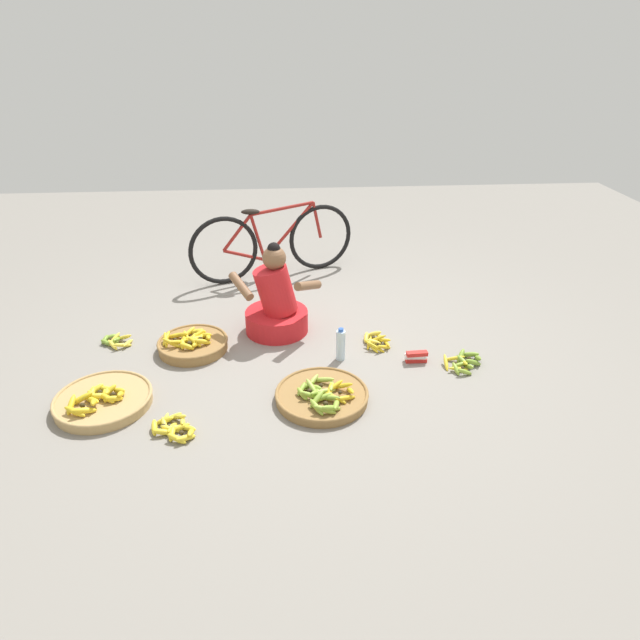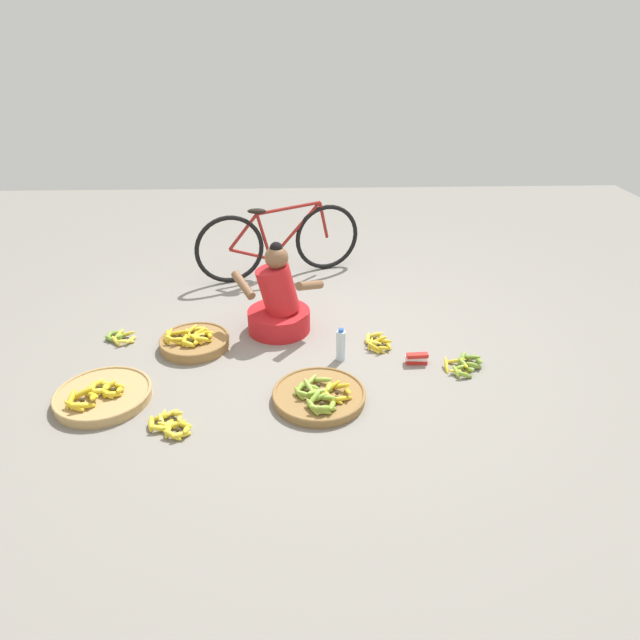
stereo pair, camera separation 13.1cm
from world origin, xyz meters
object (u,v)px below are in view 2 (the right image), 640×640
at_px(loose_bananas_front_center, 170,424).
at_px(vendor_woman_front, 278,304).
at_px(water_bottle, 341,345).
at_px(loose_bananas_near_vendor, 377,342).
at_px(banana_basket_front_right, 319,395).
at_px(banana_basket_mid_left, 194,341).
at_px(banana_basket_front_left, 102,395).
at_px(loose_bananas_mid_right, 119,337).
at_px(packet_carton_stack, 417,358).
at_px(loose_bananas_back_right, 465,365).
at_px(bicycle_leaning, 279,242).

bearing_deg(loose_bananas_front_center, vendor_woman_front, 62.85).
bearing_deg(water_bottle, loose_bananas_near_vendor, 33.88).
bearing_deg(banana_basket_front_right, water_bottle, 70.85).
bearing_deg(banana_basket_mid_left, banana_basket_front_left, -125.96).
height_order(banana_basket_front_left, loose_bananas_mid_right, banana_basket_front_left).
height_order(banana_basket_front_left, loose_bananas_front_center, banana_basket_front_left).
height_order(banana_basket_front_right, packet_carton_stack, banana_basket_front_right).
height_order(loose_bananas_front_center, loose_bananas_back_right, loose_bananas_back_right).
distance_m(banana_basket_front_left, banana_basket_mid_left, 0.86).
bearing_deg(water_bottle, loose_bananas_mid_right, 168.46).
xyz_separation_m(vendor_woman_front, bicycle_leaning, (-0.02, 1.18, 0.11)).
relative_size(loose_bananas_back_right, water_bottle, 1.17).
distance_m(loose_bananas_mid_right, water_bottle, 1.82).
height_order(bicycle_leaning, banana_basket_front_right, bicycle_leaning).
relative_size(bicycle_leaning, loose_bananas_mid_right, 6.01).
height_order(banana_basket_front_left, water_bottle, water_bottle).
height_order(vendor_woman_front, banana_basket_front_right, vendor_woman_front).
height_order(loose_bananas_near_vendor, water_bottle, water_bottle).
height_order(bicycle_leaning, loose_bananas_near_vendor, bicycle_leaning).
xyz_separation_m(loose_bananas_front_center, loose_bananas_near_vendor, (1.44, 0.99, 0.00)).
bearing_deg(packet_carton_stack, loose_bananas_mid_right, 169.28).
xyz_separation_m(banana_basket_front_right, banana_basket_mid_left, (-0.97, 0.75, 0.01)).
xyz_separation_m(vendor_woman_front, water_bottle, (0.48, -0.49, -0.12)).
xyz_separation_m(bicycle_leaning, packet_carton_stack, (1.07, -1.75, -0.31)).
relative_size(water_bottle, packet_carton_stack, 1.57).
relative_size(bicycle_leaning, banana_basket_front_right, 2.54).
bearing_deg(packet_carton_stack, banana_basket_front_right, -149.53).
relative_size(loose_bananas_near_vendor, water_bottle, 1.12).
bearing_deg(packet_carton_stack, banana_basket_front_left, -169.97).
xyz_separation_m(banana_basket_mid_left, loose_bananas_front_center, (0.01, -1.01, -0.03)).
bearing_deg(bicycle_leaning, banana_basket_front_right, -81.61).
xyz_separation_m(loose_bananas_back_right, packet_carton_stack, (-0.35, 0.08, 0.01)).
distance_m(loose_bananas_back_right, loose_bananas_near_vendor, 0.71).
bearing_deg(vendor_woman_front, banana_basket_front_left, -140.60).
relative_size(banana_basket_front_right, banana_basket_mid_left, 1.16).
relative_size(vendor_woman_front, banana_basket_front_right, 1.22).
bearing_deg(loose_bananas_near_vendor, banana_basket_front_left, -160.85).
distance_m(banana_basket_front_left, loose_bananas_back_right, 2.59).
bearing_deg(packet_carton_stack, loose_bananas_front_center, -157.59).
xyz_separation_m(vendor_woman_front, loose_bananas_front_center, (-0.65, -1.27, -0.22)).
relative_size(loose_bananas_front_center, loose_bananas_near_vendor, 1.03).
bearing_deg(water_bottle, banana_basket_mid_left, 168.97).
bearing_deg(banana_basket_mid_left, water_bottle, -11.03).
xyz_separation_m(banana_basket_mid_left, loose_bananas_back_right, (2.07, -0.38, -0.02)).
distance_m(banana_basket_front_left, packet_carton_stack, 2.26).
bearing_deg(vendor_woman_front, loose_bananas_mid_right, -174.63).
height_order(loose_bananas_mid_right, loose_bananas_back_right, loose_bananas_back_right).
distance_m(loose_bananas_mid_right, loose_bananas_back_right, 2.75).
bearing_deg(loose_bananas_mid_right, loose_bananas_front_center, -60.54).
relative_size(bicycle_leaning, loose_bananas_near_vendor, 5.48).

